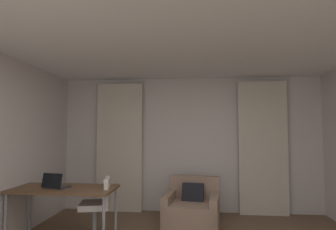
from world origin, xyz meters
TOP-DOWN VIEW (x-y plane):
  - wall_window at (0.00, 3.03)m, footprint 5.12×0.06m
  - ceiling at (0.00, 0.00)m, footprint 5.12×6.12m
  - curtain_left_panel at (-1.38, 2.90)m, footprint 0.90×0.06m
  - curtain_right_panel at (1.38, 2.90)m, footprint 0.90×0.06m
  - armchair at (0.05, 2.16)m, footprint 0.96×0.90m
  - desk at (-1.77, 1.40)m, footprint 1.45×0.67m
  - desk_chair at (-1.28, 1.42)m, footprint 0.48×0.48m
  - laptop at (-1.88, 1.35)m, footprint 0.37×0.31m

SIDE VIEW (x-z plane):
  - armchair at x=0.05m, z-range -0.12..0.65m
  - desk_chair at x=-1.28m, z-range -0.05..0.83m
  - desk at x=-1.77m, z-range 0.31..1.05m
  - laptop at x=-1.88m, z-range 0.68..0.89m
  - curtain_left_panel at x=-1.38m, z-range 0.00..2.50m
  - curtain_right_panel at x=1.38m, z-range 0.00..2.50m
  - wall_window at x=0.00m, z-range 0.00..2.60m
  - ceiling at x=0.00m, z-range 2.60..2.66m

